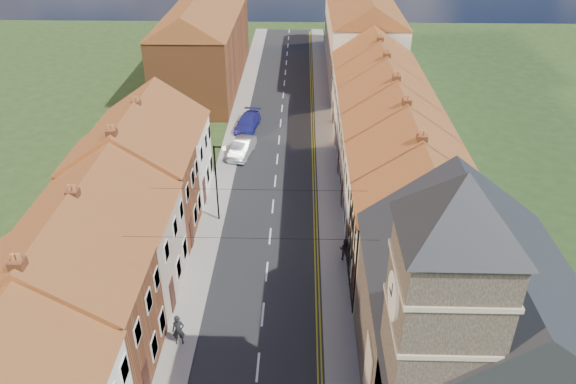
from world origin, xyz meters
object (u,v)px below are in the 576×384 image
(church, at_px, (468,324))
(pedestrian_right, at_px, (345,249))
(lamppost, at_px, (217,178))
(car_far, at_px, (248,122))
(pedestrian_left, at_px, (178,330))
(car_mid, at_px, (242,148))

(church, distance_m, pedestrian_right, 13.64)
(church, xyz_separation_m, lamppost, (-13.17, 16.68, -2.34))
(pedestrian_right, bearing_deg, car_far, -49.46)
(lamppost, height_order, car_far, lamppost)
(church, height_order, lamppost, church)
(church, bearing_deg, car_far, 110.71)
(lamppost, distance_m, pedestrian_left, 12.73)
(car_mid, bearing_deg, pedestrian_left, -82.09)
(church, relative_size, pedestrian_left, 8.14)
(car_far, relative_size, pedestrian_left, 2.57)
(car_mid, relative_size, car_far, 0.93)
(car_mid, relative_size, pedestrian_right, 2.72)
(car_mid, bearing_deg, lamppost, -82.41)
(lamppost, xyz_separation_m, car_far, (0.61, 16.54, -2.84))
(lamppost, xyz_separation_m, pedestrian_right, (8.91, -4.69, -2.60))
(lamppost, relative_size, pedestrian_right, 3.66)
(pedestrian_left, relative_size, pedestrian_right, 1.14)
(church, relative_size, car_far, 3.16)
(church, xyz_separation_m, pedestrian_right, (-4.26, 11.98, -4.94))
(car_far, xyz_separation_m, pedestrian_left, (-1.19, -29.01, 0.36))
(pedestrian_right, bearing_deg, lamppost, -8.58)
(church, height_order, pedestrian_right, church)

